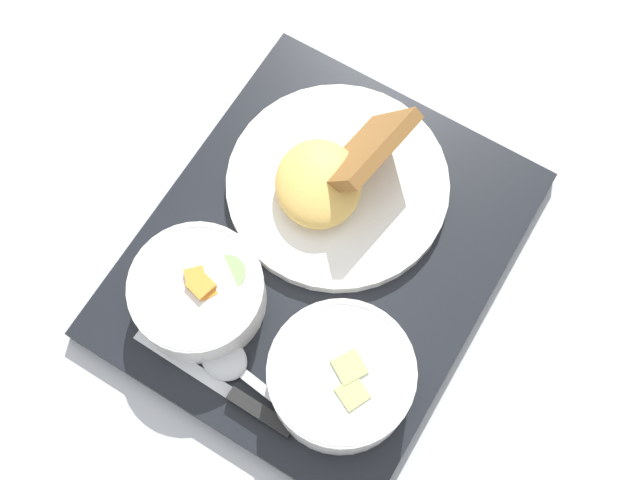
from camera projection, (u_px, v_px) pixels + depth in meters
ground_plane at (320, 257)px, 0.77m from camera, size 4.00×4.00×0.00m
serving_tray at (320, 254)px, 0.76m from camera, size 0.41×0.35×0.02m
bowl_salad at (198, 291)px, 0.71m from camera, size 0.12×0.12×0.05m
bowl_soup at (341, 376)px, 0.68m from camera, size 0.13×0.13×0.06m
plate_main at (336, 181)px, 0.76m from camera, size 0.21×0.21×0.09m
knife at (240, 399)px, 0.70m from camera, size 0.03×0.17×0.01m
spoon at (246, 377)px, 0.71m from camera, size 0.06×0.15×0.01m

